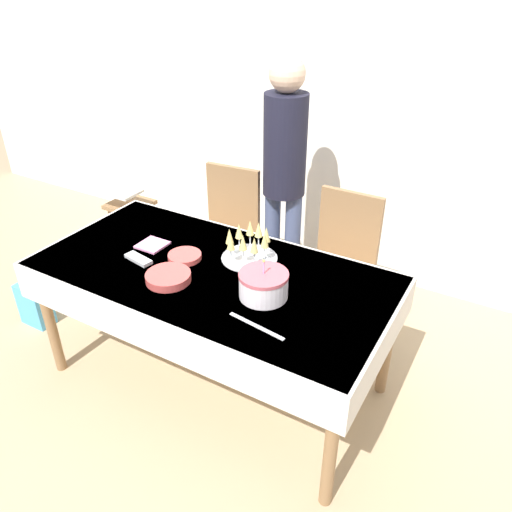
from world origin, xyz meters
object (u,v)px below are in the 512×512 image
at_px(dining_chair_far_right, 340,261).
at_px(plate_stack_dessert, 185,256).
at_px(person_standing, 285,164).
at_px(gift_bag, 35,304).
at_px(plate_stack_main, 168,277).
at_px(dining_chair_far_left, 227,230).
at_px(champagne_tray, 249,243).
at_px(high_chair, 129,213).
at_px(birthday_cake, 264,285).

height_order(dining_chair_far_right, plate_stack_dessert, dining_chair_far_right).
relative_size(dining_chair_far_right, person_standing, 0.57).
bearing_deg(gift_bag, plate_stack_main, -1.11).
bearing_deg(plate_stack_main, dining_chair_far_left, 106.86).
distance_m(champagne_tray, plate_stack_main, 0.47).
relative_size(champagne_tray, high_chair, 0.43).
bearing_deg(dining_chair_far_left, high_chair, -175.56).
distance_m(dining_chair_far_left, dining_chair_far_right, 0.85).
xyz_separation_m(dining_chair_far_left, plate_stack_main, (0.30, -0.99, 0.26)).
bearing_deg(dining_chair_far_left, champagne_tray, -47.85).
bearing_deg(dining_chair_far_right, person_standing, 160.40).
distance_m(champagne_tray, gift_bag, 1.69).
bearing_deg(person_standing, champagne_tray, -76.22).
relative_size(birthday_cake, high_chair, 0.34).
relative_size(birthday_cake, plate_stack_dessert, 1.31).
distance_m(champagne_tray, plate_stack_dessert, 0.36).
relative_size(dining_chair_far_right, gift_bag, 3.20).
distance_m(plate_stack_dessert, gift_bag, 1.36).
bearing_deg(plate_stack_main, champagne_tray, 58.63).
distance_m(dining_chair_far_right, plate_stack_dessert, 1.02).
bearing_deg(gift_bag, dining_chair_far_right, 28.21).
relative_size(high_chair, gift_bag, 2.35).
relative_size(birthday_cake, person_standing, 0.14).
distance_m(birthday_cake, gift_bag, 1.86).
bearing_deg(dining_chair_far_right, champagne_tray, -117.75).
relative_size(plate_stack_dessert, gift_bag, 0.60).
distance_m(dining_chair_far_left, gift_bag, 1.40).
bearing_deg(high_chair, plate_stack_main, -38.47).
bearing_deg(birthday_cake, gift_bag, -176.73).
xyz_separation_m(dining_chair_far_right, high_chair, (-1.71, -0.07, -0.05)).
height_order(dining_chair_far_right, birthday_cake, birthday_cake).
height_order(dining_chair_far_left, person_standing, person_standing).
relative_size(dining_chair_far_left, birthday_cake, 4.03).
xyz_separation_m(plate_stack_dessert, high_chair, (-1.10, 0.70, -0.30)).
bearing_deg(champagne_tray, plate_stack_main, -121.37).
xyz_separation_m(plate_stack_dessert, gift_bag, (-1.18, -0.19, -0.63)).
bearing_deg(dining_chair_far_left, plate_stack_main, -73.14).
height_order(plate_stack_main, person_standing, person_standing).
bearing_deg(plate_stack_dessert, dining_chair_far_left, 107.16).
distance_m(birthday_cake, person_standing, 1.15).
xyz_separation_m(dining_chair_far_left, birthday_cake, (0.78, -0.86, 0.30)).
height_order(champagne_tray, gift_bag, champagne_tray).
xyz_separation_m(person_standing, gift_bag, (-1.29, -1.14, -0.88)).
relative_size(dining_chair_far_left, high_chair, 1.36).
relative_size(dining_chair_far_left, gift_bag, 3.20).
distance_m(high_chair, gift_bag, 0.96).
bearing_deg(birthday_cake, plate_stack_main, -165.73).
relative_size(dining_chair_far_left, champagne_tray, 3.17).
bearing_deg(birthday_cake, person_standing, 112.53).
relative_size(plate_stack_main, gift_bag, 0.76).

